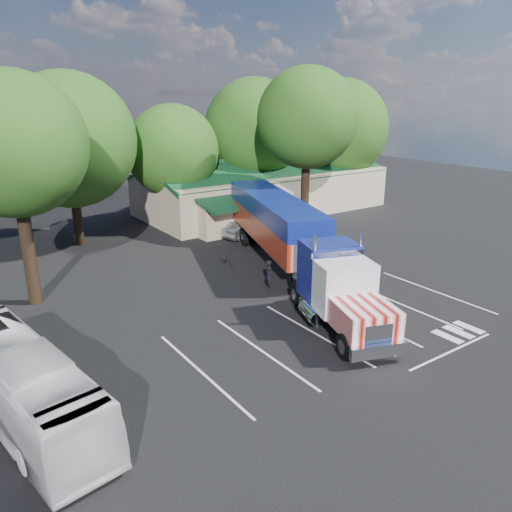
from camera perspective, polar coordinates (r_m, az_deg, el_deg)
ground at (r=29.56m, az=-0.99°, el=-4.50°), size 120.00×120.00×0.00m
event_hall at (r=50.59m, az=0.64°, el=7.69°), size 24.20×14.12×5.55m
tree_row_c at (r=40.31m, az=-20.64°, el=12.26°), size 10.00×10.00×13.05m
tree_row_d at (r=44.77m, az=-9.52°, el=11.75°), size 8.00×8.00×10.60m
tree_row_e at (r=49.59m, az=-0.19°, el=14.33°), size 9.60×9.60×12.90m
tree_row_f at (r=55.04m, az=9.42°, el=14.16°), size 10.40×10.40×13.00m
tree_near_left at (r=29.15m, az=-26.05°, el=11.30°), size 7.60×7.60×12.65m
tree_near_right at (r=41.08m, az=5.87°, el=15.37°), size 8.00×8.00×13.50m
semi_truck at (r=32.42m, az=3.64°, el=2.56°), size 10.15×22.34×4.76m
woman at (r=30.08m, az=1.53°, el=-2.18°), size 0.57×0.76×1.87m
bicycle at (r=34.49m, az=-3.42°, el=-0.41°), size 0.70×1.67×0.85m
tour_bus at (r=20.20m, az=-25.11°, el=-13.17°), size 4.06×10.71×2.91m
silver_sedan at (r=41.23m, az=-1.25°, el=3.12°), size 4.46×2.49×1.39m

